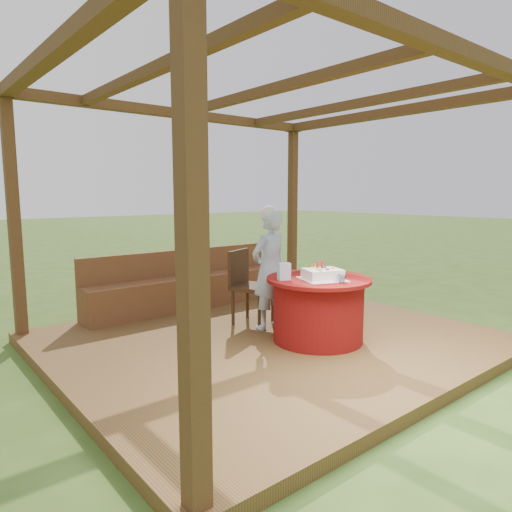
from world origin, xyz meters
The scene contains 10 objects.
ground centered at (0.00, 0.00, 0.00)m, with size 60.00×60.00×0.00m, color #35531B.
deck centered at (0.00, 0.00, 0.06)m, with size 4.50×4.00×0.12m, color brown.
pergola centered at (0.00, 0.00, 2.41)m, with size 4.50×4.00×2.72m.
bench centered at (0.00, 1.72, 0.38)m, with size 3.00×0.42×0.80m.
table centered at (0.30, -0.44, 0.47)m, with size 1.11×1.11×0.69m.
chair centered at (0.15, 0.60, 0.63)m, with size 0.59×0.59×0.90m.
elderly_woman centered at (0.20, 0.25, 0.85)m, with size 0.54×0.38×1.45m.
birthday_cake centered at (0.25, -0.54, 0.87)m, with size 0.55×0.55×0.19m.
gift_bag centered at (-0.07, -0.30, 0.90)m, with size 0.12×0.08×0.18m, color #D187C0.
drinking_glass centered at (0.28, -0.78, 0.86)m, with size 0.09×0.09×0.08m, color white.
Camera 1 is at (-3.25, -3.73, 1.71)m, focal length 32.00 mm.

